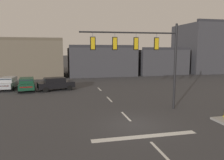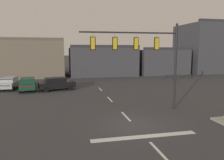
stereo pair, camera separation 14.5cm
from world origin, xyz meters
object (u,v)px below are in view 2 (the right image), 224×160
at_px(car_lot_nearside, 28,84).
at_px(car_lot_farside, 10,83).
at_px(signal_mast_near_side, 144,51).
at_px(car_lot_middle, 57,83).

bearing_deg(car_lot_nearside, car_lot_farside, 148.61).
height_order(signal_mast_near_side, car_lot_middle, signal_mast_near_side).
bearing_deg(car_lot_middle, car_lot_nearside, 171.30).
bearing_deg(car_lot_nearside, signal_mast_near_side, -47.10).
distance_m(car_lot_nearside, car_lot_farside, 2.85).
xyz_separation_m(car_lot_middle, car_lot_farside, (-5.93, 2.02, 0.00)).
height_order(car_lot_nearside, car_lot_farside, same).
bearing_deg(signal_mast_near_side, car_lot_nearside, 132.90).
relative_size(car_lot_nearside, car_lot_middle, 0.98).
height_order(car_lot_middle, car_lot_farside, same).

